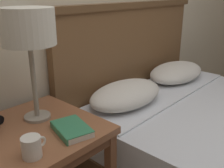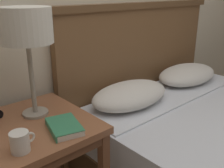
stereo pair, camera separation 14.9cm
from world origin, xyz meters
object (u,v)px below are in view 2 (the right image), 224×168
book_on_nightstand (64,127)px  coffee_mug (20,142)px  table_lamp (26,29)px  nightstand (30,140)px

book_on_nightstand → coffee_mug: coffee_mug is taller
table_lamp → book_on_nightstand: (0.02, -0.24, -0.42)m
nightstand → table_lamp: table_lamp is taller
coffee_mug → book_on_nightstand: bearing=8.5°
book_on_nightstand → coffee_mug: size_ratio=2.17×
book_on_nightstand → nightstand: bearing=122.1°
nightstand → coffee_mug: (-0.12, -0.19, 0.13)m
table_lamp → coffee_mug: bearing=-125.8°
table_lamp → book_on_nightstand: table_lamp is taller
table_lamp → book_on_nightstand: bearing=-84.2°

